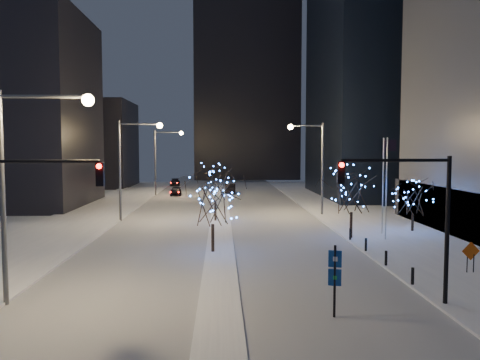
{
  "coord_description": "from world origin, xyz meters",
  "views": [
    {
      "loc": [
        0.11,
        -19.88,
        7.38
      ],
      "look_at": [
        1.47,
        14.19,
        5.0
      ],
      "focal_mm": 35.0,
      "sensor_mm": 36.0,
      "label": 1
    }
  ],
  "objects_px": {
    "street_lamp_east": "(314,156)",
    "wayfinding_sign": "(335,273)",
    "street_lamp_w_near": "(25,167)",
    "street_lamp_w_far": "(162,153)",
    "holiday_tree_median_far": "(215,184)",
    "car_near": "(176,191)",
    "traffic_signal_west": "(18,210)",
    "holiday_tree_plaza_near": "(352,191)",
    "car_mid": "(230,188)",
    "car_far": "(175,182)",
    "holiday_tree_median_near": "(213,200)",
    "traffic_signal_east": "(415,205)",
    "street_lamp_w_mid": "(130,156)",
    "holiday_tree_plaza_far": "(413,197)",
    "construction_sign": "(471,254)"
  },
  "relations": [
    {
      "from": "street_lamp_east",
      "to": "wayfinding_sign",
      "type": "height_order",
      "value": "street_lamp_east"
    },
    {
      "from": "street_lamp_w_near",
      "to": "street_lamp_w_far",
      "type": "height_order",
      "value": "same"
    },
    {
      "from": "wayfinding_sign",
      "to": "holiday_tree_median_far",
      "type": "bearing_deg",
      "value": 118.31
    },
    {
      "from": "street_lamp_w_far",
      "to": "car_near",
      "type": "xyz_separation_m",
      "value": [
        2.04,
        -0.11,
        -5.8
      ]
    },
    {
      "from": "traffic_signal_west",
      "to": "holiday_tree_plaza_near",
      "type": "height_order",
      "value": "traffic_signal_west"
    },
    {
      "from": "traffic_signal_west",
      "to": "wayfinding_sign",
      "type": "height_order",
      "value": "traffic_signal_west"
    },
    {
      "from": "car_mid",
      "to": "car_far",
      "type": "xyz_separation_m",
      "value": [
        -10.35,
        15.38,
        -0.13
      ]
    },
    {
      "from": "car_far",
      "to": "holiday_tree_median_near",
      "type": "bearing_deg",
      "value": -86.0
    },
    {
      "from": "traffic_signal_east",
      "to": "wayfinding_sign",
      "type": "xyz_separation_m",
      "value": [
        -3.94,
        -1.21,
        -2.81
      ]
    },
    {
      "from": "street_lamp_w_mid",
      "to": "car_far",
      "type": "xyz_separation_m",
      "value": [
        0.09,
        43.43,
        -5.84
      ]
    },
    {
      "from": "street_lamp_w_mid",
      "to": "holiday_tree_plaza_near",
      "type": "distance_m",
      "value": 22.08
    },
    {
      "from": "car_near",
      "to": "car_mid",
      "type": "height_order",
      "value": "car_mid"
    },
    {
      "from": "car_far",
      "to": "wayfinding_sign",
      "type": "relative_size",
      "value": 1.43
    },
    {
      "from": "traffic_signal_east",
      "to": "car_near",
      "type": "relative_size",
      "value": 1.7
    },
    {
      "from": "street_lamp_east",
      "to": "holiday_tree_median_near",
      "type": "relative_size",
      "value": 1.73
    },
    {
      "from": "street_lamp_w_near",
      "to": "holiday_tree_plaza_far",
      "type": "distance_m",
      "value": 31.33
    },
    {
      "from": "street_lamp_east",
      "to": "traffic_signal_west",
      "type": "height_order",
      "value": "street_lamp_east"
    },
    {
      "from": "holiday_tree_plaza_near",
      "to": "car_near",
      "type": "bearing_deg",
      "value": 116.41
    },
    {
      "from": "traffic_signal_east",
      "to": "street_lamp_w_mid",
      "type": "bearing_deg",
      "value": 124.51
    },
    {
      "from": "street_lamp_east",
      "to": "car_mid",
      "type": "distance_m",
      "value": 27.08
    },
    {
      "from": "car_mid",
      "to": "holiday_tree_plaza_far",
      "type": "bearing_deg",
      "value": 114.02
    },
    {
      "from": "street_lamp_w_far",
      "to": "car_far",
      "type": "relative_size",
      "value": 2.2
    },
    {
      "from": "street_lamp_east",
      "to": "street_lamp_w_near",
      "type": "bearing_deg",
      "value": -124.19
    },
    {
      "from": "street_lamp_east",
      "to": "wayfinding_sign",
      "type": "xyz_separation_m",
      "value": [
        -5.08,
        -30.21,
        -4.5
      ]
    },
    {
      "from": "car_far",
      "to": "holiday_tree_plaza_near",
      "type": "relative_size",
      "value": 0.79
    },
    {
      "from": "holiday_tree_median_near",
      "to": "construction_sign",
      "type": "distance_m",
      "value": 16.38
    },
    {
      "from": "holiday_tree_plaza_far",
      "to": "traffic_signal_west",
      "type": "bearing_deg",
      "value": -141.91
    },
    {
      "from": "holiday_tree_plaza_near",
      "to": "construction_sign",
      "type": "xyz_separation_m",
      "value": [
        4.02,
        -10.64,
        -2.65
      ]
    },
    {
      "from": "car_near",
      "to": "holiday_tree_median_far",
      "type": "bearing_deg",
      "value": -79.04
    },
    {
      "from": "traffic_signal_east",
      "to": "holiday_tree_plaza_far",
      "type": "bearing_deg",
      "value": 67.48
    },
    {
      "from": "street_lamp_east",
      "to": "car_near",
      "type": "bearing_deg",
      "value": 127.8
    },
    {
      "from": "street_lamp_w_mid",
      "to": "street_lamp_w_near",
      "type": "bearing_deg",
      "value": -90.0
    },
    {
      "from": "holiday_tree_median_near",
      "to": "street_lamp_east",
      "type": "bearing_deg",
      "value": 59.17
    },
    {
      "from": "car_mid",
      "to": "holiday_tree_plaza_far",
      "type": "height_order",
      "value": "holiday_tree_plaza_far"
    },
    {
      "from": "holiday_tree_median_far",
      "to": "holiday_tree_plaza_near",
      "type": "xyz_separation_m",
      "value": [
        11.0,
        -9.23,
        0.12
      ]
    },
    {
      "from": "street_lamp_w_near",
      "to": "holiday_tree_plaza_far",
      "type": "height_order",
      "value": "street_lamp_w_near"
    },
    {
      "from": "traffic_signal_west",
      "to": "holiday_tree_plaza_far",
      "type": "relative_size",
      "value": 1.48
    },
    {
      "from": "holiday_tree_plaza_near",
      "to": "traffic_signal_west",
      "type": "bearing_deg",
      "value": -138.32
    },
    {
      "from": "car_far",
      "to": "holiday_tree_median_far",
      "type": "height_order",
      "value": "holiday_tree_median_far"
    },
    {
      "from": "traffic_signal_west",
      "to": "holiday_tree_median_near",
      "type": "xyz_separation_m",
      "value": [
        7.94,
        12.27,
        -1.04
      ]
    },
    {
      "from": "traffic_signal_west",
      "to": "car_mid",
      "type": "relative_size",
      "value": 1.46
    },
    {
      "from": "holiday_tree_plaza_near",
      "to": "wayfinding_sign",
      "type": "bearing_deg",
      "value": -107.85
    },
    {
      "from": "car_near",
      "to": "car_mid",
      "type": "xyz_separation_m",
      "value": [
        8.4,
        3.16,
        0.09
      ]
    },
    {
      "from": "street_lamp_w_far",
      "to": "holiday_tree_plaza_near",
      "type": "bearing_deg",
      "value": -61.05
    },
    {
      "from": "car_far",
      "to": "street_lamp_w_near",
      "type": "bearing_deg",
      "value": -94.25
    },
    {
      "from": "street_lamp_east",
      "to": "car_far",
      "type": "xyz_separation_m",
      "value": [
        -18.93,
        40.43,
        -5.79
      ]
    },
    {
      "from": "street_lamp_w_far",
      "to": "holiday_tree_median_far",
      "type": "xyz_separation_m",
      "value": [
        8.44,
        -25.9,
        -2.74
      ]
    },
    {
      "from": "street_lamp_east",
      "to": "holiday_tree_median_far",
      "type": "xyz_separation_m",
      "value": [
        -10.58,
        -3.9,
        -2.69
      ]
    },
    {
      "from": "street_lamp_w_mid",
      "to": "holiday_tree_plaza_near",
      "type": "height_order",
      "value": "street_lamp_w_mid"
    },
    {
      "from": "construction_sign",
      "to": "holiday_tree_median_near",
      "type": "bearing_deg",
      "value": 154.24
    }
  ]
}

